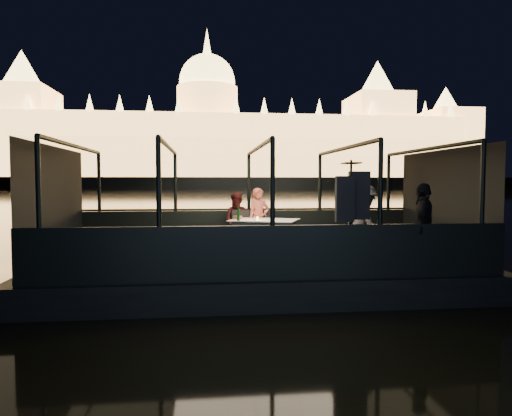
{
  "coord_description": "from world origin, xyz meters",
  "views": [
    {
      "loc": [
        -1.08,
        -9.25,
        2.08
      ],
      "look_at": [
        0.0,
        0.4,
        1.55
      ],
      "focal_mm": 32.0,
      "sensor_mm": 36.0,
      "label": 1
    }
  ],
  "objects": [
    {
      "name": "parliament_building",
      "position": [
        0.0,
        175.0,
        29.0
      ],
      "size": [
        220.0,
        32.0,
        60.0
      ],
      "primitive_type": null,
      "color": "#F2D18C",
      "rests_on": "embankment"
    },
    {
      "name": "plate_far",
      "position": [
        -0.36,
        0.85,
        1.27
      ],
      "size": [
        0.28,
        0.28,
        0.02
      ],
      "primitive_type": "cylinder",
      "rotation": [
        0.0,
        0.0,
        -0.15
      ],
      "color": "white",
      "rests_on": "dining_table_central"
    },
    {
      "name": "cabin_glass_starboard",
      "position": [
        0.0,
        -2.0,
        2.1
      ],
      "size": [
        8.0,
        0.02,
        1.4
      ],
      "primitive_type": null,
      "color": "#99B2B2",
      "rests_on": "gunwale_starboard"
    },
    {
      "name": "dining_table_central",
      "position": [
        0.24,
        0.85,
        0.89
      ],
      "size": [
        1.73,
        1.51,
        0.77
      ],
      "primitive_type": "cube",
      "rotation": [
        0.0,
        0.0,
        -0.38
      ],
      "color": "white",
      "rests_on": "boat_deck"
    },
    {
      "name": "river_water",
      "position": [
        0.0,
        80.0,
        0.0
      ],
      "size": [
        500.0,
        500.0,
        0.0
      ],
      "primitive_type": "plane",
      "color": "black",
      "rests_on": "ground"
    },
    {
      "name": "boat_hull",
      "position": [
        0.0,
        0.0,
        0.0
      ],
      "size": [
        8.6,
        4.4,
        1.0
      ],
      "primitive_type": "cube",
      "color": "black",
      "rests_on": "river_water"
    },
    {
      "name": "wine_bottle",
      "position": [
        -0.36,
        0.6,
        1.42
      ],
      "size": [
        0.07,
        0.07,
        0.32
      ],
      "primitive_type": "cylinder",
      "rotation": [
        0.0,
        0.0,
        -0.05
      ],
      "color": "#163D17",
      "rests_on": "dining_table_central"
    },
    {
      "name": "bread_basket",
      "position": [
        -0.36,
        0.91,
        1.31
      ],
      "size": [
        0.24,
        0.24,
        0.08
      ],
      "primitive_type": "cylinder",
      "rotation": [
        0.0,
        0.0,
        -0.12
      ],
      "color": "brown",
      "rests_on": "dining_table_central"
    },
    {
      "name": "boat_deck",
      "position": [
        0.0,
        0.0,
        0.48
      ],
      "size": [
        8.0,
        4.0,
        0.04
      ],
      "primitive_type": "cube",
      "color": "black",
      "rests_on": "boat_hull"
    },
    {
      "name": "coat_stand",
      "position": [
        1.38,
        -1.75,
        1.4
      ],
      "size": [
        0.64,
        0.56,
        1.97
      ],
      "primitive_type": null,
      "rotation": [
        0.0,
        0.0,
        0.25
      ],
      "color": "black",
      "rests_on": "boat_deck"
    },
    {
      "name": "chair_port_left",
      "position": [
        -0.25,
        1.3,
        0.95
      ],
      "size": [
        0.53,
        0.53,
        0.94
      ],
      "primitive_type": "cube",
      "rotation": [
        0.0,
        0.0,
        0.24
      ],
      "color": "black",
      "rests_on": "boat_deck"
    },
    {
      "name": "canopy_ribs",
      "position": [
        0.0,
        0.0,
        1.65
      ],
      "size": [
        8.0,
        4.0,
        2.3
      ],
      "primitive_type": null,
      "color": "black",
      "rests_on": "boat_deck"
    },
    {
      "name": "chair_port_right",
      "position": [
        0.37,
        1.41,
        0.95
      ],
      "size": [
        0.49,
        0.49,
        0.93
      ],
      "primitive_type": "cube",
      "rotation": [
        0.0,
        0.0,
        -0.14
      ],
      "color": "black",
      "rests_on": "boat_deck"
    },
    {
      "name": "person_woman_coral",
      "position": [
        0.2,
        1.57,
        1.25
      ],
      "size": [
        0.6,
        0.48,
        1.46
      ],
      "primitive_type": "imported",
      "rotation": [
        0.0,
        0.0,
        0.26
      ],
      "color": "#D6614D",
      "rests_on": "boat_deck"
    },
    {
      "name": "cabin_roof_glass",
      "position": [
        0.0,
        0.0,
        2.8
      ],
      "size": [
        8.0,
        4.0,
        0.02
      ],
      "primitive_type": null,
      "color": "#99B2B2",
      "rests_on": "boat_deck"
    },
    {
      "name": "gunwale_starboard",
      "position": [
        0.0,
        -2.0,
        0.95
      ],
      "size": [
        8.0,
        0.08,
        0.9
      ],
      "primitive_type": "cube",
      "color": "black",
      "rests_on": "boat_deck"
    },
    {
      "name": "end_wall_fore",
      "position": [
        -4.0,
        0.0,
        1.65
      ],
      "size": [
        0.02,
        4.0,
        2.3
      ],
      "primitive_type": null,
      "color": "black",
      "rests_on": "boat_deck"
    },
    {
      "name": "plate_near",
      "position": [
        0.32,
        0.7,
        1.27
      ],
      "size": [
        0.3,
        0.3,
        0.01
      ],
      "primitive_type": "cylinder",
      "rotation": [
        0.0,
        0.0,
        -0.3
      ],
      "color": "white",
      "rests_on": "dining_table_central"
    },
    {
      "name": "person_man_maroon",
      "position": [
        -0.31,
        1.58,
        1.25
      ],
      "size": [
        0.79,
        0.71,
        1.35
      ],
      "primitive_type": "imported",
      "rotation": [
        0.0,
        0.0,
        -0.39
      ],
      "color": "#3A1011",
      "rests_on": "boat_deck"
    },
    {
      "name": "amber_candle",
      "position": [
        0.07,
        0.74,
        1.31
      ],
      "size": [
        0.06,
        0.06,
        0.07
      ],
      "primitive_type": "cylinder",
      "rotation": [
        0.0,
        0.0,
        0.3
      ],
      "color": "#FFA13F",
      "rests_on": "dining_table_central"
    },
    {
      "name": "wine_glass_empty",
      "position": [
        -0.02,
        0.66,
        1.36
      ],
      "size": [
        0.07,
        0.07,
        0.19
      ],
      "primitive_type": null,
      "rotation": [
        0.0,
        0.0,
        -0.13
      ],
      "color": "silver",
      "rests_on": "dining_table_central"
    },
    {
      "name": "wine_glass_white",
      "position": [
        -0.36,
        0.7,
        1.36
      ],
      "size": [
        0.07,
        0.07,
        0.2
      ],
      "primitive_type": null,
      "rotation": [
        0.0,
        0.0,
        -0.12
      ],
      "color": "silver",
      "rests_on": "dining_table_central"
    },
    {
      "name": "embankment",
      "position": [
        0.0,
        210.0,
        1.0
      ],
      "size": [
        400.0,
        140.0,
        6.0
      ],
      "primitive_type": "cube",
      "color": "#423D33",
      "rests_on": "ground"
    },
    {
      "name": "end_wall_aft",
      "position": [
        4.0,
        0.0,
        1.65
      ],
      "size": [
        0.02,
        4.0,
        2.3
      ],
      "primitive_type": null,
      "color": "black",
      "rests_on": "boat_deck"
    },
    {
      "name": "cabin_glass_port",
      "position": [
        0.0,
        2.0,
        2.1
      ],
      "size": [
        8.0,
        0.02,
        1.4
      ],
      "primitive_type": null,
      "color": "#99B2B2",
      "rests_on": "gunwale_port"
    },
    {
      "name": "wine_glass_red",
      "position": [
        0.28,
        0.91,
        1.36
      ],
      "size": [
        0.09,
        0.09,
        0.2
      ],
      "primitive_type": null,
      "rotation": [
        0.0,
        0.0,
        -0.39
      ],
      "color": "silver",
      "rests_on": "dining_table_central"
    },
    {
      "name": "gunwale_port",
      "position": [
        0.0,
        2.0,
        0.95
      ],
      "size": [
        8.0,
        0.08,
        0.9
      ],
      "primitive_type": "cube",
      "color": "black",
      "rests_on": "boat_deck"
    },
    {
      "name": "passenger_stripe",
      "position": [
        1.92,
        -0.87,
        1.35
      ],
      "size": [
        0.85,
        1.14,
        1.56
      ],
      "primitive_type": "imported",
      "rotation": [
        0.0,
        0.0,
        1.88
      ],
      "color": "silver",
      "rests_on": "boat_deck"
    },
    {
      "name": "passenger_dark",
      "position": [
        2.73,
        -1.66,
        1.35
      ],
      "size": [
        0.84,
        1.0,
        1.59
      ],
      "primitive_type": "imported",
      "rotation": [
        0.0,
        0.0,
        4.13
      ],
      "color": "black",
      "rests_on": "boat_deck"
    }
  ]
}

